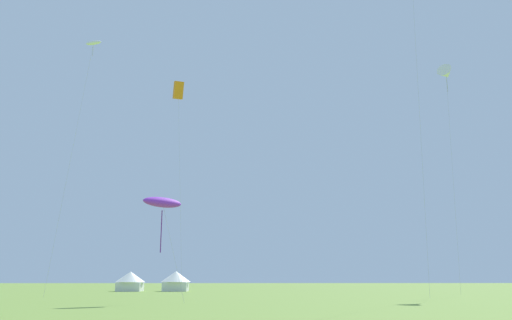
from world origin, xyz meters
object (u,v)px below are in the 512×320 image
kite_orange_box (178,91)px  festival_tent_right (130,280)px  kite_white_parafoil (93,44)px  kite_white_delta (446,74)px  kite_purple_parafoil (162,203)px  festival_tent_left (176,280)px

kite_orange_box → festival_tent_right: 26.98m
kite_white_parafoil → kite_white_delta: (40.66, 6.99, 0.05)m
kite_white_parafoil → kite_purple_parafoil: size_ratio=3.38×
kite_orange_box → festival_tent_left: 26.06m
kite_white_delta → kite_purple_parafoil: kite_white_delta is taller
kite_orange_box → festival_tent_right: kite_orange_box is taller
kite_white_parafoil → kite_purple_parafoil: kite_white_parafoil is taller
kite_white_parafoil → festival_tent_left: kite_white_parafoil is taller
kite_orange_box → kite_white_delta: bearing=-9.7°
kite_white_parafoil → kite_orange_box: size_ratio=0.98×
kite_orange_box → festival_tent_left: size_ratio=6.47×
kite_orange_box → kite_purple_parafoil: kite_orange_box is taller
kite_purple_parafoil → festival_tent_right: size_ratio=1.91×
kite_orange_box → festival_tent_left: bearing=94.0°
kite_white_parafoil → kite_purple_parafoil: (9.97, -12.38, -18.72)m
kite_purple_parafoil → kite_white_parafoil: bearing=128.8°
kite_purple_parafoil → festival_tent_right: (-9.44, 34.78, -5.77)m
kite_white_parafoil → kite_white_delta: kite_white_delta is taller
kite_white_delta → festival_tent_right: 49.50m
kite_white_parafoil → festival_tent_left: (6.81, 22.40, -24.47)m
kite_white_delta → kite_white_parafoil: bearing=-170.2°
kite_purple_parafoil → kite_orange_box: bearing=95.6°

